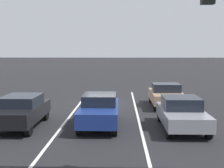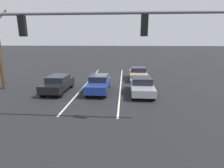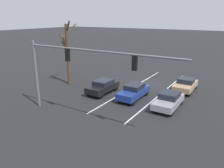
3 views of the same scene
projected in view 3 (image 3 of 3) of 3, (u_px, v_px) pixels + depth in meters
The scene contains 9 objects.
ground_plane at pixel (155, 85), 26.74m from camera, with size 240.00×240.00×0.00m, color black.
lane_stripe_left_divider at pixel (162, 93), 23.77m from camera, with size 0.12×17.07×0.01m, color silver.
lane_stripe_center_divider at pixel (132, 87), 25.60m from camera, with size 0.12×17.07×0.01m, color silver.
car_navy_midlane_front at pixel (134, 91), 21.95m from camera, with size 1.72×4.40×1.49m.
car_gray_leftlane_front at pixel (169, 100), 19.76m from camera, with size 1.82×4.16×1.42m.
car_black_rightlane_front at pixel (103, 86), 23.54m from camera, with size 1.79×4.13×1.45m.
car_tan_leftlane_second at pixel (185, 85), 24.21m from camera, with size 1.88×4.09×1.44m.
traffic_signal_gantry at pixel (72, 63), 16.79m from camera, with size 13.21×0.37×6.03m.
bare_tree_near at pixel (68, 52), 25.80m from camera, with size 1.62×2.36×7.56m.
Camera 3 is at (-9.05, 24.44, 7.97)m, focal length 35.00 mm.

